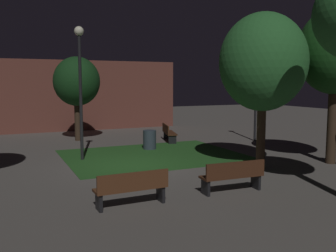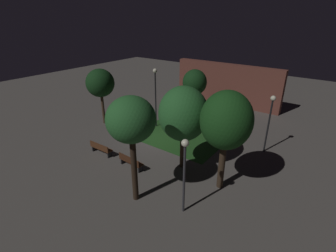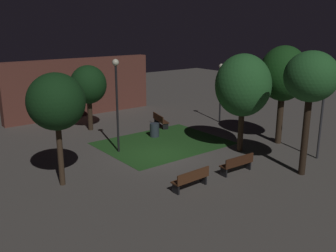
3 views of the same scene
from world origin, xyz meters
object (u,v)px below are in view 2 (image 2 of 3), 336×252
bench_corner (221,124)px  lamp_post_plaza_east (270,114)px  bench_front_left (101,148)px  tree_tall_center (100,83)px  lamp_post_near_wall (155,89)px  tree_left_canopy (226,121)px  tree_back_left (195,83)px  lamp_post_path_center (185,164)px  tree_right_canopy (183,114)px  bench_by_lamp (131,161)px  tree_near_wall (131,121)px  trash_bin (194,126)px

bench_corner → lamp_post_plaza_east: (4.18, -1.61, 2.40)m
bench_front_left → tree_tall_center: (-4.17, 3.85, 3.23)m
tree_tall_center → lamp_post_near_wall: size_ratio=0.97×
bench_corner → tree_tall_center: bearing=-151.0°
lamp_post_plaza_east → tree_left_canopy: bearing=-98.1°
bench_corner → tree_back_left: size_ratio=0.43×
tree_left_canopy → lamp_post_path_center: (-0.61, -2.91, -1.29)m
bench_corner → lamp_post_near_wall: (-4.95, -2.79, 2.93)m
tree_right_canopy → bench_by_lamp: bearing=-140.6°
bench_front_left → tree_tall_center: bearing=137.3°
tree_right_canopy → lamp_post_near_wall: bearing=143.4°
tree_left_canopy → lamp_post_near_wall: (-8.33, 4.46, -0.69)m
tree_back_left → lamp_post_plaza_east: bearing=-25.0°
bench_corner → tree_near_wall: bearing=-88.9°
tree_tall_center → lamp_post_path_center: 13.01m
tree_back_left → lamp_post_near_wall: lamp_post_near_wall is taller
tree_near_wall → tree_right_canopy: bearing=86.2°
tree_back_left → lamp_post_path_center: tree_back_left is taller
tree_near_wall → lamp_post_path_center: (2.56, 0.73, -1.74)m
lamp_post_near_wall → lamp_post_plaza_east: 9.22m
lamp_post_path_center → lamp_post_near_wall: bearing=136.3°
tree_right_canopy → trash_bin: bearing=112.8°
bench_corner → trash_bin: bearing=-135.2°
tree_near_wall → lamp_post_near_wall: (-5.16, 8.10, -1.13)m
trash_bin → bench_front_left: bearing=-114.6°
tree_near_wall → lamp_post_path_center: tree_near_wall is taller
tree_tall_center → lamp_post_path_center: (11.94, -5.08, -0.90)m
tree_back_left → trash_bin: bearing=-58.1°
bench_corner → lamp_post_path_center: 10.78m
bench_front_left → tree_tall_center: 6.53m
bench_by_lamp → bench_front_left: bearing=-180.0°
bench_by_lamp → lamp_post_plaza_east: size_ratio=0.43×
lamp_post_path_center → tree_left_canopy: bearing=78.2°
tree_tall_center → trash_bin: 8.86m
bench_front_left → bench_by_lamp: size_ratio=1.00×
tree_left_canopy → tree_right_canopy: 2.96m
tree_back_left → tree_left_canopy: 12.16m
tree_near_wall → lamp_post_near_wall: size_ratio=1.13×
lamp_post_near_wall → lamp_post_plaza_east: lamp_post_near_wall is taller
lamp_post_near_wall → tree_left_canopy: bearing=-28.2°
tree_back_left → lamp_post_near_wall: bearing=-99.3°
tree_tall_center → trash_bin: (7.49, 3.41, -3.28)m
tree_back_left → tree_near_wall: bearing=-71.7°
lamp_post_path_center → tree_near_wall: bearing=-164.1°
tree_right_canopy → lamp_post_path_center: 4.15m
lamp_post_path_center → tree_back_left: bearing=119.0°
bench_by_lamp → tree_right_canopy: 4.61m
tree_near_wall → tree_right_canopy: 4.18m
tree_near_wall → tree_tall_center: 11.07m
bench_by_lamp → lamp_post_path_center: lamp_post_path_center is taller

